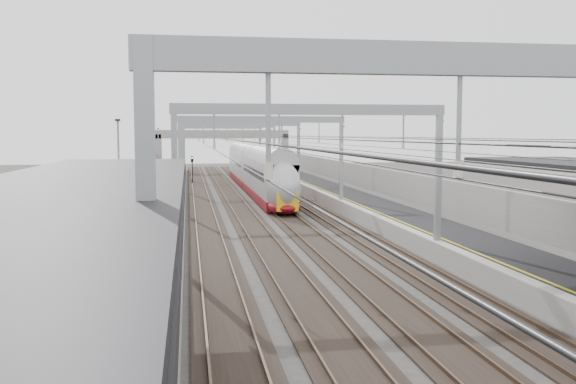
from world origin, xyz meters
name	(u,v)px	position (x,y,z in m)	size (l,w,h in m)	color
platform_left	(160,205)	(-8.00, 45.00, 0.50)	(4.00, 120.00, 1.00)	black
platform_right	(352,202)	(8.00, 45.00, 0.50)	(4.00, 120.00, 1.00)	black
tracks	(258,209)	(0.00, 45.00, 0.05)	(11.40, 140.00, 0.20)	black
overhead_line	(250,135)	(0.00, 51.62, 6.14)	(13.00, 140.00, 6.60)	gray
canopy_left	(39,205)	(-8.02, 2.99, 5.09)	(4.40, 30.00, 4.24)	black
overbridge	(222,140)	(0.00, 100.00, 5.31)	(22.00, 2.20, 6.90)	gray
wall_left	(119,192)	(-11.20, 45.00, 1.60)	(0.30, 120.00, 3.20)	gray
wall_right	(389,188)	(11.20, 45.00, 1.60)	(0.30, 120.00, 3.20)	gray
train	(256,173)	(1.50, 60.68, 2.02)	(2.59, 47.17, 4.10)	maroon
signal_green	(192,165)	(-5.20, 73.05, 2.42)	(0.32, 0.32, 3.48)	black
signal_red_near	(269,168)	(3.20, 63.00, 2.42)	(0.32, 0.32, 3.48)	black
signal_red_far	(282,166)	(5.40, 68.49, 2.42)	(0.32, 0.32, 3.48)	black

